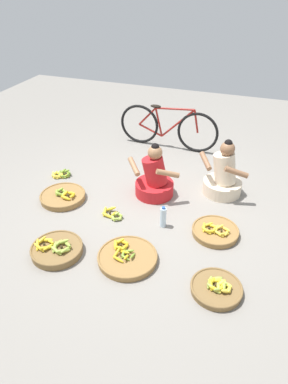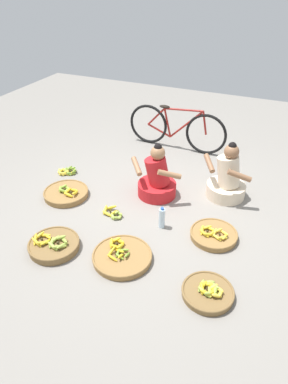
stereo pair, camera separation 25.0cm
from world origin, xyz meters
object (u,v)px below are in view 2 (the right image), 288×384
(banana_basket_near_bicycle, at_px, (214,234))
(loose_bananas_front_center, at_px, (68,171))
(banana_basket_back_right, at_px, (66,193))
(banana_basket_front_right, at_px, (208,292))
(vendor_woman_front, at_px, (157,179))
(loose_bananas_back_center, at_px, (113,213))
(vendor_woman_behind, at_px, (227,180))
(bicycle_leaning, at_px, (176,128))
(banana_basket_back_left, at_px, (54,245))
(water_bottle, at_px, (162,218))
(banana_basket_mid_right, at_px, (122,256))

(banana_basket_near_bicycle, bearing_deg, loose_bananas_front_center, 166.68)
(banana_basket_near_bicycle, distance_m, banana_basket_back_right, 2.05)
(banana_basket_back_right, relative_size, banana_basket_front_right, 1.20)
(banana_basket_near_bicycle, bearing_deg, banana_basket_back_right, 178.88)
(vendor_woman_front, xyz_separation_m, loose_bananas_front_center, (-1.45, -0.00, -0.21))
(loose_bananas_front_center, xyz_separation_m, loose_bananas_back_center, (1.11, -0.65, -0.00))
(vendor_woman_behind, distance_m, banana_basket_front_right, 1.78)
(bicycle_leaning, bearing_deg, banana_basket_back_left, -97.87)
(banana_basket_back_left, relative_size, loose_bananas_back_center, 1.88)
(vendor_woman_front, xyz_separation_m, banana_basket_near_bicycle, (0.93, -0.56, -0.20))
(vendor_woman_behind, bearing_deg, banana_basket_near_bicycle, -85.63)
(banana_basket_front_right, distance_m, water_bottle, 1.10)
(vendor_woman_behind, relative_size, loose_bananas_front_center, 2.68)
(loose_bananas_back_center, xyz_separation_m, water_bottle, (0.64, 0.03, 0.10))
(banana_basket_back_right, bearing_deg, loose_bananas_back_center, -9.16)
(banana_basket_front_right, relative_size, banana_basket_mid_right, 0.78)
(vendor_woman_front, bearing_deg, vendor_woman_behind, 21.73)
(loose_bananas_front_center, bearing_deg, banana_basket_near_bicycle, -13.32)
(banana_basket_front_right, distance_m, loose_bananas_back_center, 1.60)
(vendor_woman_front, distance_m, loose_bananas_front_center, 1.46)
(bicycle_leaning, distance_m, loose_bananas_front_center, 1.92)
(bicycle_leaning, distance_m, loose_bananas_back_center, 2.14)
(loose_bananas_back_center, bearing_deg, vendor_woman_behind, 39.83)
(banana_basket_back_right, distance_m, banana_basket_front_right, 2.37)
(banana_basket_mid_right, bearing_deg, banana_basket_back_right, 147.96)
(vendor_woman_front, height_order, banana_basket_back_left, vendor_woman_front)
(vendor_woman_behind, xyz_separation_m, water_bottle, (-0.55, -0.97, -0.12))
(banana_basket_back_left, distance_m, water_bottle, 1.27)
(banana_basket_mid_right, bearing_deg, banana_basket_near_bicycle, 42.02)
(vendor_woman_front, height_order, banana_basket_near_bicycle, vendor_woman_front)
(banana_basket_back_right, height_order, banana_basket_front_right, banana_basket_back_right)
(loose_bananas_front_center, bearing_deg, banana_basket_back_right, -57.72)
(banana_basket_near_bicycle, distance_m, loose_bananas_back_center, 1.27)
(banana_basket_front_right, bearing_deg, loose_bananas_front_center, 151.01)
(banana_basket_back_right, xyz_separation_m, water_bottle, (1.43, -0.10, 0.08))
(bicycle_leaning, bearing_deg, loose_bananas_back_center, -92.36)
(vendor_woman_front, distance_m, water_bottle, 0.70)
(vendor_woman_behind, bearing_deg, loose_bananas_front_center, -171.47)
(banana_basket_near_bicycle, height_order, banana_basket_mid_right, banana_basket_mid_right)
(water_bottle, bearing_deg, vendor_woman_behind, 60.32)
(banana_basket_front_right, bearing_deg, loose_bananas_back_center, 152.00)
(bicycle_leaning, height_order, banana_basket_front_right, bicycle_leaning)
(banana_basket_back_left, bearing_deg, loose_bananas_front_center, 118.89)
(water_bottle, bearing_deg, banana_basket_near_bicycle, 5.21)
(banana_basket_back_right, bearing_deg, loose_bananas_front_center, 122.28)
(banana_basket_near_bicycle, height_order, banana_basket_back_left, banana_basket_back_left)
(banana_basket_back_right, bearing_deg, water_bottle, -3.86)
(banana_basket_front_right, xyz_separation_m, water_bottle, (-0.77, 0.78, 0.09))
(banana_basket_back_left, xyz_separation_m, water_bottle, (0.96, 0.83, 0.08))
(bicycle_leaning, xyz_separation_m, loose_bananas_front_center, (-1.20, -1.46, -0.33))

